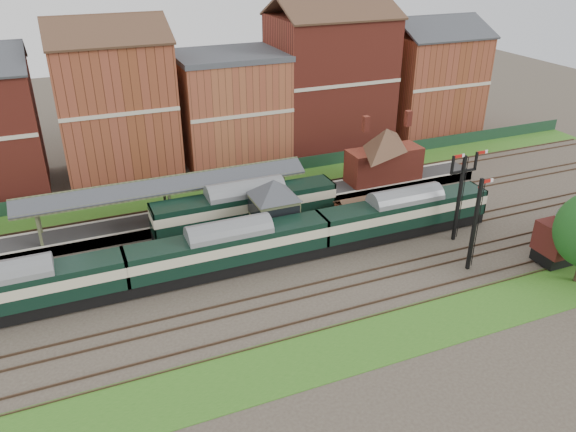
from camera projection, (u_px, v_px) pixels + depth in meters
name	position (u px, v px, depth m)	size (l,w,h in m)	color
ground	(320.00, 252.00, 48.38)	(160.00, 160.00, 0.00)	#473D33
grass_back	(258.00, 184.00, 61.56)	(90.00, 4.50, 0.06)	#2D6619
grass_front	(396.00, 334.00, 38.47)	(90.00, 5.00, 0.06)	#2D6619
fence	(251.00, 171.00, 62.88)	(90.00, 0.12, 1.50)	#193823
platform	(231.00, 211.00, 54.48)	(55.00, 3.40, 1.00)	#2D2D2D
signal_box	(274.00, 210.00, 48.59)	(5.40, 5.40, 6.00)	#5D6E4E
brick_hut	(354.00, 214.00, 52.24)	(3.20, 2.64, 2.94)	brown
station_building	(385.00, 154.00, 58.76)	(8.10, 8.10, 5.90)	maroon
canopy	(165.00, 182.00, 50.58)	(26.00, 3.89, 4.08)	#464E31
semaphore_bracket	(460.00, 192.00, 48.37)	(3.60, 0.25, 8.18)	black
semaphore_siding	(475.00, 223.00, 44.18)	(1.23, 0.25, 8.00)	black
town_backdrop	(229.00, 101.00, 65.79)	(69.00, 10.00, 16.00)	maroon
dmu_train	(230.00, 248.00, 44.62)	(48.81, 2.57, 3.75)	black
platform_railcar	(246.00, 207.00, 51.14)	(17.09, 2.69, 3.93)	black
goods_van_b	(574.00, 236.00, 46.46)	(6.38, 2.77, 3.87)	black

